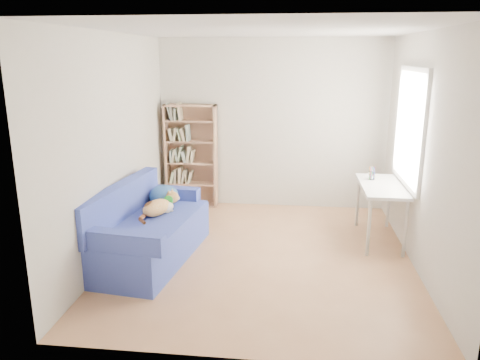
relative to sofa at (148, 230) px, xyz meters
name	(u,v)px	position (x,y,z in m)	size (l,w,h in m)	color
ground	(262,256)	(1.34, 0.20, -0.34)	(4.00, 4.00, 0.00)	#A8734C
room_shell	(273,120)	(1.44, 0.23, 1.29)	(3.54, 4.04, 2.62)	silver
sofa	(148,230)	(0.00, 0.00, 0.00)	(1.09, 1.92, 0.90)	navy
bookshelf	(191,160)	(0.09, 2.06, 0.40)	(0.81, 0.25, 1.61)	#AC7B5D
desk	(381,191)	(2.81, 0.87, 0.33)	(0.52, 1.14, 0.75)	white
pen_cup	(372,174)	(2.72, 1.13, 0.47)	(0.09, 0.09, 0.18)	white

